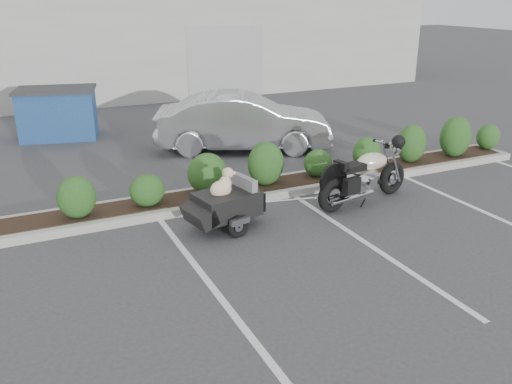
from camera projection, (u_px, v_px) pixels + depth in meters
name	position (u px, v px, depth m)	size (l,w,h in m)	color
ground	(282.00, 243.00, 8.58)	(90.00, 90.00, 0.00)	#38383A
planter_kerb	(275.00, 187.00, 10.82)	(12.00, 1.00, 0.15)	#9E9E93
building	(90.00, 36.00, 22.29)	(26.00, 10.00, 4.00)	#9EA099
motorcycle	(365.00, 177.00, 10.06)	(2.23, 0.92, 1.29)	black
pet_trailer	(226.00, 203.00, 8.98)	(1.81, 1.03, 1.07)	black
sedan	(243.00, 122.00, 13.41)	(1.49, 4.28, 1.41)	#B5B6BD
dumpster	(58.00, 113.00, 14.55)	(2.30, 1.82, 1.34)	navy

